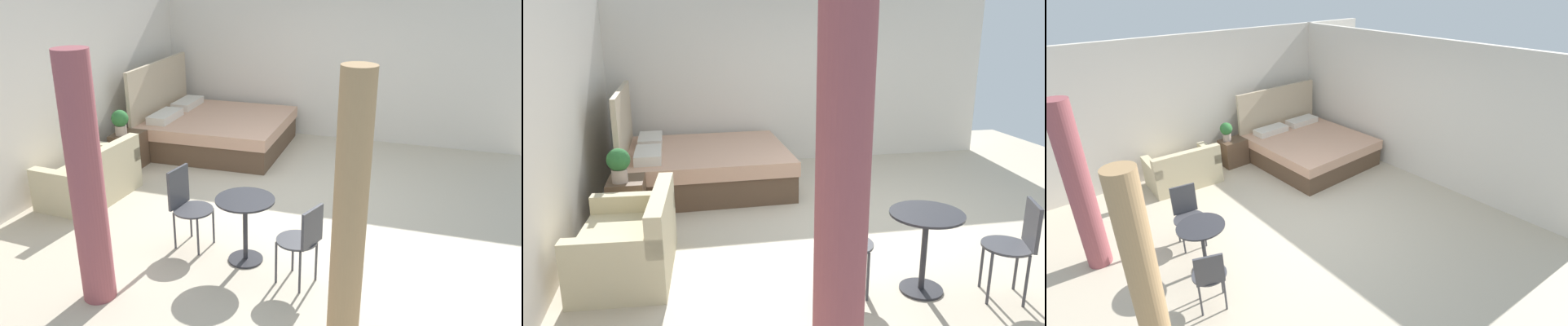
% 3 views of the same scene
% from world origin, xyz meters
% --- Properties ---
extents(ground_plane, '(8.76, 9.25, 0.02)m').
position_xyz_m(ground_plane, '(0.00, 0.00, -0.01)').
color(ground_plane, beige).
extents(wall_back, '(8.76, 0.12, 2.60)m').
position_xyz_m(wall_back, '(0.00, 3.12, 1.30)').
color(wall_back, silver).
rests_on(wall_back, ground).
extents(wall_right, '(0.12, 6.25, 2.60)m').
position_xyz_m(wall_right, '(2.88, 0.00, 1.30)').
color(wall_right, silver).
rests_on(wall_right, ground).
extents(bed, '(2.08, 2.23, 1.39)m').
position_xyz_m(bed, '(1.65, 1.73, 0.31)').
color(bed, brown).
rests_on(bed, ground).
extents(couch, '(1.27, 0.87, 0.75)m').
position_xyz_m(couch, '(-0.77, 2.46, 0.27)').
color(couch, beige).
rests_on(couch, ground).
extents(nightstand, '(0.51, 0.39, 0.54)m').
position_xyz_m(nightstand, '(0.38, 2.60, 0.27)').
color(nightstand, brown).
rests_on(nightstand, ground).
extents(potted_plant, '(0.25, 0.25, 0.38)m').
position_xyz_m(potted_plant, '(0.28, 2.64, 0.76)').
color(potted_plant, tan).
rests_on(potted_plant, nightstand).
extents(balcony_table, '(0.61, 0.61, 0.70)m').
position_xyz_m(balcony_table, '(-1.60, 0.03, 0.49)').
color(balcony_table, '#2D2D33').
rests_on(balcony_table, ground).
extents(cafe_chair_near_window, '(0.50, 0.50, 0.88)m').
position_xyz_m(cafe_chair_near_window, '(-1.47, 0.75, 0.52)').
color(cafe_chair_near_window, '#3F3F44').
rests_on(cafe_chair_near_window, ground).
extents(cafe_chair_near_couch, '(0.51, 0.51, 0.84)m').
position_xyz_m(cafe_chair_near_couch, '(-1.85, -0.65, 0.51)').
color(cafe_chair_near_couch, '#3F3F44').
rests_on(cafe_chair_near_couch, ground).
extents(curtain_left, '(0.25, 0.25, 2.30)m').
position_xyz_m(curtain_left, '(-2.63, -1.17, 1.15)').
color(curtain_left, tan).
rests_on(curtain_left, ground).
extents(curtain_right, '(0.30, 0.30, 2.30)m').
position_xyz_m(curtain_right, '(-2.63, 1.10, 1.15)').
color(curtain_right, '#994C51').
rests_on(curtain_right, ground).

